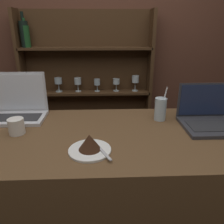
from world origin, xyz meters
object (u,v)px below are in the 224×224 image
(laptop_far, at_px, (211,118))
(water_glass, at_px, (160,109))
(laptop_near, at_px, (19,107))
(cake_plate, at_px, (90,145))
(coffee_cup, at_px, (16,126))

(laptop_far, height_order, water_glass, laptop_far)
(laptop_near, xyz_separation_m, cake_plate, (0.42, -0.39, -0.03))
(laptop_far, xyz_separation_m, coffee_cup, (-0.99, -0.06, -0.00))
(cake_plate, height_order, coffee_cup, same)
(coffee_cup, bearing_deg, laptop_near, 105.59)
(laptop_near, height_order, cake_plate, laptop_near)
(laptop_far, xyz_separation_m, cake_plate, (-0.63, -0.24, -0.01))
(cake_plate, bearing_deg, coffee_cup, 153.65)
(water_glass, distance_m, coffee_cup, 0.75)
(laptop_near, distance_m, coffee_cup, 0.22)
(cake_plate, bearing_deg, laptop_near, 137.13)
(cake_plate, height_order, water_glass, water_glass)
(laptop_near, relative_size, coffee_cup, 3.81)
(laptop_near, bearing_deg, water_glass, -4.97)
(laptop_far, relative_size, cake_plate, 1.72)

